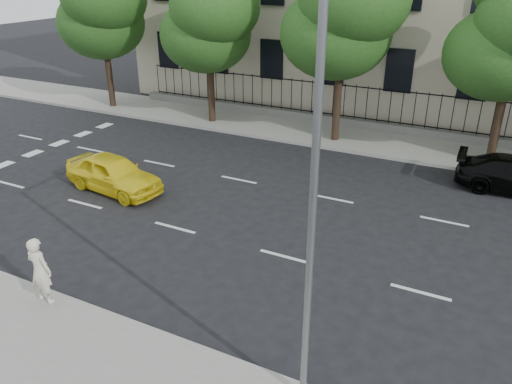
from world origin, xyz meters
TOP-DOWN VIEW (x-y plane):
  - ground at (0.00, 0.00)m, footprint 120.00×120.00m
  - far_sidewalk at (0.00, 14.00)m, footprint 60.00×4.00m
  - lane_markings at (0.00, 4.75)m, footprint 49.60×4.62m
  - crosswalk at (-14.00, 4.60)m, footprint 0.50×12.10m
  - iron_fence at (0.00, 15.70)m, footprint 30.00×0.50m
  - street_light at (2.50, -1.77)m, footprint 0.25×3.32m
  - tree_a at (-15.96, 13.36)m, footprint 5.71×5.31m
  - tree_b at (-8.96, 13.36)m, footprint 5.53×5.12m
  - tree_c at (-1.96, 13.36)m, footprint 5.89×5.50m
  - yellow_taxi at (-7.82, 3.96)m, footprint 4.33×2.19m
  - woman_near at (-4.57, -2.40)m, footprint 0.68×0.46m

SIDE VIEW (x-z plane):
  - ground at x=0.00m, z-range 0.00..0.00m
  - lane_markings at x=0.00m, z-range 0.00..0.01m
  - crosswalk at x=-14.00m, z-range 0.00..0.01m
  - far_sidewalk at x=0.00m, z-range 0.00..0.15m
  - iron_fence at x=0.00m, z-range -0.45..1.75m
  - yellow_taxi at x=-7.82m, z-range 0.00..1.41m
  - woman_near at x=-4.57m, z-range 0.15..1.99m
  - street_light at x=2.50m, z-range 1.12..9.17m
  - tree_b at x=-8.96m, z-range 1.35..10.33m
  - tree_a at x=-15.96m, z-range 1.43..10.82m
  - tree_c at x=-1.96m, z-range 1.51..11.31m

